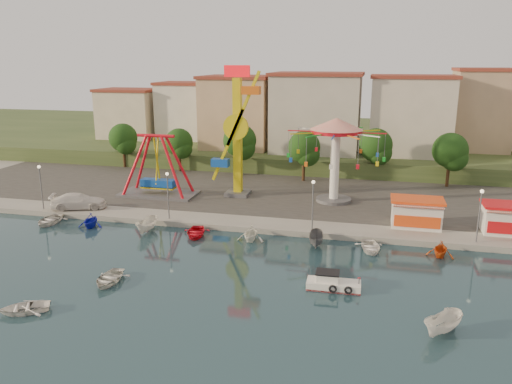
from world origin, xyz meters
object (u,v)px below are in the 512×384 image
(pirate_ship_ride, at_px, (157,167))
(kamikaze_tower, at_px, (239,135))
(wave_swinger, at_px, (336,141))
(van, at_px, (79,201))
(rowboat_a, at_px, (109,278))
(cabin_motorboat, at_px, (332,284))
(skiff, at_px, (443,325))

(pirate_ship_ride, bearing_deg, kamikaze_tower, 11.62)
(kamikaze_tower, bearing_deg, wave_swinger, 0.88)
(van, bearing_deg, pirate_ship_ride, -61.49)
(wave_swinger, xyz_separation_m, van, (-29.19, -10.24, -6.68))
(van, bearing_deg, kamikaze_tower, -80.90)
(rowboat_a, relative_size, van, 0.60)
(cabin_motorboat, bearing_deg, rowboat_a, -171.71)
(kamikaze_tower, bearing_deg, van, -149.41)
(kamikaze_tower, height_order, cabin_motorboat, kamikaze_tower)
(pirate_ship_ride, xyz_separation_m, cabin_motorboat, (24.49, -21.28, -3.99))
(cabin_motorboat, bearing_deg, wave_swinger, 92.90)
(cabin_motorboat, relative_size, skiff, 1.15)
(kamikaze_tower, distance_m, wave_swinger, 12.19)
(van, bearing_deg, cabin_motorboat, -134.71)
(rowboat_a, bearing_deg, cabin_motorboat, 6.89)
(pirate_ship_ride, relative_size, kamikaze_tower, 0.61)
(wave_swinger, relative_size, van, 1.84)
(pirate_ship_ride, distance_m, wave_swinger, 22.98)
(kamikaze_tower, distance_m, van, 20.98)
(kamikaze_tower, height_order, van, kamikaze_tower)
(pirate_ship_ride, relative_size, skiff, 2.65)
(pirate_ship_ride, bearing_deg, cabin_motorboat, -41.00)
(skiff, bearing_deg, wave_swinger, 147.55)
(rowboat_a, xyz_separation_m, van, (-13.18, 16.56, 1.13))
(pirate_ship_ride, height_order, van, pirate_ship_ride)
(pirate_ship_ride, xyz_separation_m, van, (-6.65, -7.93, -2.88))
(kamikaze_tower, relative_size, van, 2.62)
(cabin_motorboat, xyz_separation_m, van, (-31.14, 13.36, 1.11))
(wave_swinger, xyz_separation_m, rowboat_a, (-16.01, -26.81, -7.81))
(pirate_ship_ride, relative_size, cabin_motorboat, 2.32)
(cabin_motorboat, height_order, skiff, skiff)
(pirate_ship_ride, xyz_separation_m, wave_swinger, (22.54, 2.32, 3.80))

